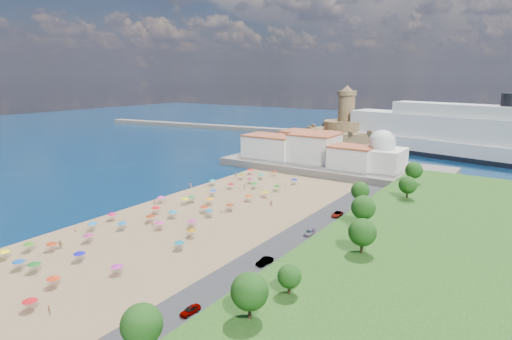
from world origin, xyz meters
The scene contains 12 objects.
ground centered at (0.00, 0.00, 0.00)m, with size 700.00×700.00×0.00m, color #071938.
terrace centered at (10.00, 73.00, 1.50)m, with size 90.00×36.00×3.00m, color #59544C.
jetty centered at (-12.00, 108.00, 1.20)m, with size 18.00×70.00×2.40m, color #59544C.
breakwater centered at (-110.00, 153.00, 1.30)m, with size 200.00×7.00×2.60m, color #59544C.
waterfront_buildings centered at (-3.05, 73.64, 7.88)m, with size 57.00×29.00×11.00m.
domed_building centered at (30.00, 71.00, 8.97)m, with size 16.00×16.00×15.00m.
fortress centered at (-12.00, 138.00, 6.68)m, with size 40.00×40.00×32.40m.
cruise_ship centered at (48.48, 129.82, 9.01)m, with size 140.59×48.53×30.42m.
beach_parasols centered at (-1.44, -10.24, 2.15)m, with size 32.56×117.66×2.20m.
beachgoers centered at (-3.17, 0.97, 1.14)m, with size 35.66×95.83×1.89m.
parked_cars centered at (36.00, 0.50, 1.35)m, with size 2.41×77.27×1.34m.
hillside_trees centered at (48.82, -7.26, 9.84)m, with size 16.16×106.42×6.74m.
Camera 1 is at (79.29, -86.64, 38.17)m, focal length 30.00 mm.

